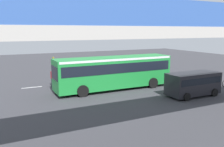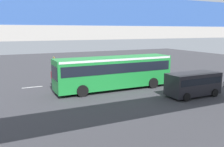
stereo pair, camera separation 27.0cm
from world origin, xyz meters
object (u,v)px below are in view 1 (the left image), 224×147
at_px(city_bus, 114,70).
at_px(traffic_sign, 53,65).
at_px(parked_van, 193,83).
at_px(pedestrian, 53,78).
at_px(bicycle_orange, 190,79).

relative_size(city_bus, traffic_sign, 4.12).
height_order(city_bus, traffic_sign, city_bus).
relative_size(city_bus, parked_van, 2.40).
distance_m(city_bus, parked_van, 7.31).
xyz_separation_m(parked_van, pedestrian, (10.20, -9.06, -0.30)).
height_order(city_bus, parked_van, city_bus).
xyz_separation_m(bicycle_orange, pedestrian, (13.86, -5.02, 0.51)).
distance_m(city_bus, traffic_sign, 7.32).
relative_size(parked_van, bicycle_orange, 2.71).
xyz_separation_m(city_bus, traffic_sign, (4.54, -5.73, 0.01)).
bearing_deg(parked_van, pedestrian, -41.64).
relative_size(parked_van, pedestrian, 2.68).
xyz_separation_m(pedestrian, traffic_sign, (-0.57, -1.87, 1.00)).
height_order(bicycle_orange, pedestrian, pedestrian).
xyz_separation_m(parked_van, traffic_sign, (9.63, -10.93, 0.71)).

